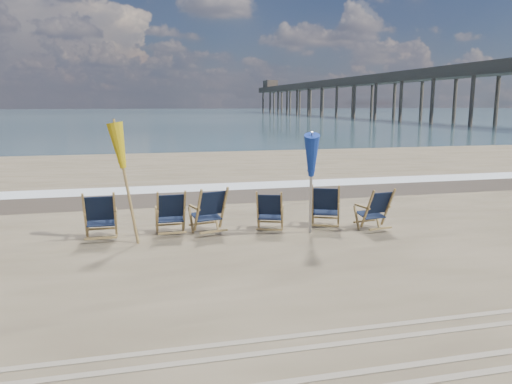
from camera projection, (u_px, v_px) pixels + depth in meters
ocean at (141, 114)px, 130.30m from camera, size 400.00×400.00×0.00m
surf_foam at (210, 187)px, 15.90m from camera, size 200.00×1.40×0.01m
wet_sand_strip at (218, 195)px, 14.47m from camera, size 200.00×2.60×0.00m
tire_tracks at (369, 355)px, 5.30m from camera, size 80.00×1.30×0.01m
beach_chair_0 at (115, 216)px, 9.63m from camera, size 0.64×0.72×0.99m
beach_chair_1 at (185, 212)px, 10.03m from camera, size 0.63×0.70×0.95m
beach_chair_2 at (224, 210)px, 10.17m from camera, size 0.80×0.86×1.00m
beach_chair_3 at (282, 212)px, 10.23m from camera, size 0.76×0.80×0.89m
beach_chair_4 at (339, 207)px, 10.50m from camera, size 0.86×0.90×0.98m
beach_chair_5 at (388, 209)px, 10.42m from camera, size 0.70×0.76×0.93m
umbrella_yellow at (126, 151)px, 9.25m from camera, size 0.30×0.30×2.29m
umbrella_blue at (312, 155)px, 9.70m from camera, size 0.30×0.30×2.17m
fishing_pier at (369, 92)px, 86.86m from camera, size 4.40×140.00×9.30m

